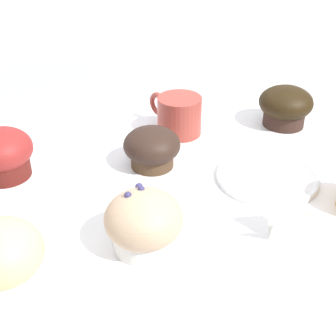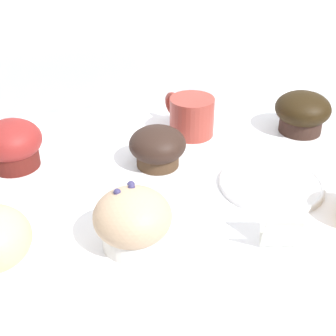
{
  "view_description": "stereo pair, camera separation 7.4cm",
  "coord_description": "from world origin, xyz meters",
  "px_view_note": "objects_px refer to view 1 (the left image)",
  "views": [
    {
      "loc": [
        -0.2,
        -0.62,
        1.36
      ],
      "look_at": [
        0.05,
        -0.04,
        0.97
      ],
      "focal_mm": 50.0,
      "sensor_mm": 36.0,
      "label": 1
    },
    {
      "loc": [
        -0.13,
        -0.64,
        1.36
      ],
      "look_at": [
        0.05,
        -0.04,
        0.97
      ],
      "focal_mm": 50.0,
      "sensor_mm": 36.0,
      "label": 2
    }
  ],
  "objects_px": {
    "muffin_front_left": "(2,154)",
    "muffin_front_right": "(3,256)",
    "muffin_back_left": "(285,106)",
    "muffin_back_right": "(144,223)",
    "coffee_cup": "(179,114)",
    "serving_plate": "(267,177)",
    "muffin_front_center": "(152,148)"
  },
  "relations": [
    {
      "from": "muffin_front_center",
      "to": "muffin_front_right",
      "type": "height_order",
      "value": "muffin_front_right"
    },
    {
      "from": "muffin_front_center",
      "to": "muffin_front_right",
      "type": "xyz_separation_m",
      "value": [
        -0.27,
        -0.19,
        0.0
      ]
    },
    {
      "from": "serving_plate",
      "to": "muffin_back_left",
      "type": "bearing_deg",
      "value": 48.65
    },
    {
      "from": "muffin_front_left",
      "to": "muffin_front_right",
      "type": "distance_m",
      "value": 0.26
    },
    {
      "from": "muffin_front_center",
      "to": "muffin_front_left",
      "type": "bearing_deg",
      "value": 164.89
    },
    {
      "from": "serving_plate",
      "to": "muffin_back_right",
      "type": "bearing_deg",
      "value": -162.37
    },
    {
      "from": "muffin_back_left",
      "to": "muffin_front_right",
      "type": "height_order",
      "value": "muffin_front_right"
    },
    {
      "from": "muffin_back_right",
      "to": "muffin_front_right",
      "type": "height_order",
      "value": "same"
    },
    {
      "from": "muffin_back_right",
      "to": "muffin_front_left",
      "type": "height_order",
      "value": "same"
    },
    {
      "from": "coffee_cup",
      "to": "serving_plate",
      "type": "relative_size",
      "value": 0.74
    },
    {
      "from": "muffin_front_center",
      "to": "muffin_front_left",
      "type": "distance_m",
      "value": 0.25
    },
    {
      "from": "muffin_front_left",
      "to": "muffin_front_right",
      "type": "relative_size",
      "value": 1.0
    },
    {
      "from": "muffin_front_right",
      "to": "serving_plate",
      "type": "bearing_deg",
      "value": 9.88
    },
    {
      "from": "muffin_back_left",
      "to": "muffin_back_right",
      "type": "distance_m",
      "value": 0.46
    },
    {
      "from": "muffin_back_left",
      "to": "muffin_front_right",
      "type": "relative_size",
      "value": 1.05
    },
    {
      "from": "coffee_cup",
      "to": "serving_plate",
      "type": "distance_m",
      "value": 0.23
    },
    {
      "from": "coffee_cup",
      "to": "muffin_front_left",
      "type": "bearing_deg",
      "value": -174.29
    },
    {
      "from": "muffin_back_right",
      "to": "coffee_cup",
      "type": "distance_m",
      "value": 0.35
    },
    {
      "from": "muffin_front_left",
      "to": "serving_plate",
      "type": "xyz_separation_m",
      "value": [
        0.41,
        -0.18,
        -0.04
      ]
    },
    {
      "from": "coffee_cup",
      "to": "muffin_back_right",
      "type": "bearing_deg",
      "value": -121.48
    },
    {
      "from": "coffee_cup",
      "to": "serving_plate",
      "type": "bearing_deg",
      "value": -72.25
    },
    {
      "from": "muffin_back_left",
      "to": "muffin_back_right",
      "type": "height_order",
      "value": "muffin_back_right"
    },
    {
      "from": "muffin_front_right",
      "to": "serving_plate",
      "type": "relative_size",
      "value": 0.6
    },
    {
      "from": "muffin_back_left",
      "to": "muffin_front_right",
      "type": "xyz_separation_m",
      "value": [
        -0.58,
        -0.24,
        -0.0
      ]
    },
    {
      "from": "muffin_front_left",
      "to": "muffin_back_right",
      "type": "bearing_deg",
      "value": -59.28
    },
    {
      "from": "muffin_front_center",
      "to": "serving_plate",
      "type": "height_order",
      "value": "muffin_front_center"
    },
    {
      "from": "muffin_back_left",
      "to": "muffin_front_right",
      "type": "distance_m",
      "value": 0.62
    },
    {
      "from": "muffin_front_center",
      "to": "muffin_front_left",
      "type": "xyz_separation_m",
      "value": [
        -0.24,
        0.07,
        0.01
      ]
    },
    {
      "from": "muffin_front_center",
      "to": "coffee_cup",
      "type": "relative_size",
      "value": 0.78
    },
    {
      "from": "muffin_front_left",
      "to": "muffin_front_right",
      "type": "xyz_separation_m",
      "value": [
        -0.03,
        -0.26,
        -0.0
      ]
    },
    {
      "from": "muffin_back_left",
      "to": "muffin_back_right",
      "type": "relative_size",
      "value": 1.02
    },
    {
      "from": "muffin_back_right",
      "to": "muffin_front_center",
      "type": "bearing_deg",
      "value": 66.18
    }
  ]
}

